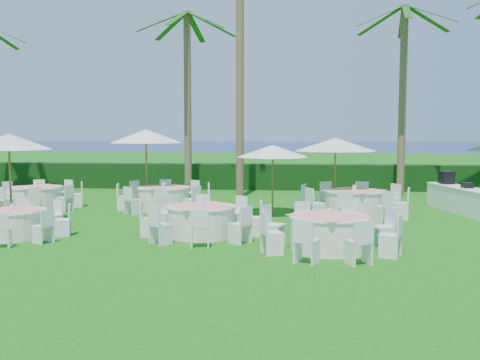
{
  "coord_description": "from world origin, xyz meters",
  "views": [
    {
      "loc": [
        3.06,
        -13.32,
        2.66
      ],
      "look_at": [
        1.5,
        2.14,
        1.3
      ],
      "focal_mm": 40.0,
      "sensor_mm": 36.0,
      "label": 1
    }
  ],
  "objects_px": {
    "banquet_table_f": "(354,203)",
    "umbrella_d": "(335,145)",
    "banquet_table_c": "(329,232)",
    "umbrella_a": "(9,142)",
    "umbrella_b": "(273,151)",
    "banquet_table_b": "(202,220)",
    "umbrella_c": "(146,136)",
    "buffet_table": "(461,199)",
    "banquet_table_d": "(37,197)",
    "banquet_table_a": "(13,223)",
    "banquet_table_e": "(164,198)"
  },
  "relations": [
    {
      "from": "banquet_table_f",
      "to": "umbrella_d",
      "type": "distance_m",
      "value": 2.02
    },
    {
      "from": "banquet_table_c",
      "to": "banquet_table_f",
      "type": "xyz_separation_m",
      "value": [
        1.12,
        5.11,
        0.02
      ]
    },
    {
      "from": "umbrella_a",
      "to": "umbrella_b",
      "type": "xyz_separation_m",
      "value": [
        7.5,
        2.47,
        -0.33
      ]
    },
    {
      "from": "banquet_table_b",
      "to": "umbrella_c",
      "type": "height_order",
      "value": "umbrella_c"
    },
    {
      "from": "umbrella_d",
      "to": "buffet_table",
      "type": "height_order",
      "value": "umbrella_d"
    },
    {
      "from": "banquet_table_c",
      "to": "banquet_table_d",
      "type": "relative_size",
      "value": 1.03
    },
    {
      "from": "buffet_table",
      "to": "umbrella_d",
      "type": "bearing_deg",
      "value": -170.31
    },
    {
      "from": "banquet_table_b",
      "to": "banquet_table_c",
      "type": "distance_m",
      "value": 3.48
    },
    {
      "from": "banquet_table_a",
      "to": "banquet_table_d",
      "type": "xyz_separation_m",
      "value": [
        -1.93,
        5.16,
        0.03
      ]
    },
    {
      "from": "umbrella_c",
      "to": "umbrella_d",
      "type": "height_order",
      "value": "umbrella_c"
    },
    {
      "from": "banquet_table_b",
      "to": "umbrella_c",
      "type": "relative_size",
      "value": 1.13
    },
    {
      "from": "banquet_table_c",
      "to": "buffet_table",
      "type": "relative_size",
      "value": 0.83
    },
    {
      "from": "umbrella_a",
      "to": "umbrella_c",
      "type": "relative_size",
      "value": 0.95
    },
    {
      "from": "buffet_table",
      "to": "umbrella_c",
      "type": "bearing_deg",
      "value": 179.67
    },
    {
      "from": "banquet_table_a",
      "to": "banquet_table_b",
      "type": "relative_size",
      "value": 0.89
    },
    {
      "from": "umbrella_b",
      "to": "buffet_table",
      "type": "distance_m",
      "value": 6.68
    },
    {
      "from": "banquet_table_a",
      "to": "buffet_table",
      "type": "xyz_separation_m",
      "value": [
        12.77,
        5.75,
        0.08
      ]
    },
    {
      "from": "banquet_table_b",
      "to": "umbrella_a",
      "type": "xyz_separation_m",
      "value": [
        -5.81,
        1.13,
        2.0
      ]
    },
    {
      "from": "banquet_table_a",
      "to": "umbrella_d",
      "type": "relative_size",
      "value": 1.05
    },
    {
      "from": "banquet_table_f",
      "to": "umbrella_c",
      "type": "height_order",
      "value": "umbrella_c"
    },
    {
      "from": "banquet_table_c",
      "to": "buffet_table",
      "type": "xyz_separation_m",
      "value": [
        4.82,
        6.45,
        0.04
      ]
    },
    {
      "from": "umbrella_c",
      "to": "banquet_table_d",
      "type": "bearing_deg",
      "value": -170.28
    },
    {
      "from": "banquet_table_d",
      "to": "buffet_table",
      "type": "bearing_deg",
      "value": 2.29
    },
    {
      "from": "banquet_table_f",
      "to": "banquet_table_a",
      "type": "bearing_deg",
      "value": -154.05
    },
    {
      "from": "banquet_table_b",
      "to": "umbrella_b",
      "type": "height_order",
      "value": "umbrella_b"
    },
    {
      "from": "banquet_table_b",
      "to": "umbrella_d",
      "type": "xyz_separation_m",
      "value": [
        3.74,
        4.33,
        1.87
      ]
    },
    {
      "from": "banquet_table_e",
      "to": "umbrella_a",
      "type": "distance_m",
      "value": 5.43
    },
    {
      "from": "umbrella_b",
      "to": "buffet_table",
      "type": "relative_size",
      "value": 0.62
    },
    {
      "from": "banquet_table_b",
      "to": "umbrella_b",
      "type": "relative_size",
      "value": 1.36
    },
    {
      "from": "banquet_table_a",
      "to": "banquet_table_d",
      "type": "relative_size",
      "value": 0.93
    },
    {
      "from": "umbrella_c",
      "to": "banquet_table_c",
      "type": "bearing_deg",
      "value": -47.03
    },
    {
      "from": "banquet_table_d",
      "to": "buffet_table",
      "type": "xyz_separation_m",
      "value": [
        14.69,
        0.59,
        0.05
      ]
    },
    {
      "from": "umbrella_b",
      "to": "banquet_table_e",
      "type": "bearing_deg",
      "value": 165.37
    },
    {
      "from": "banquet_table_f",
      "to": "banquet_table_e",
      "type": "bearing_deg",
      "value": 172.23
    },
    {
      "from": "banquet_table_f",
      "to": "banquet_table_d",
      "type": "bearing_deg",
      "value": 176.09
    },
    {
      "from": "banquet_table_a",
      "to": "umbrella_a",
      "type": "distance_m",
      "value": 2.93
    },
    {
      "from": "umbrella_c",
      "to": "buffet_table",
      "type": "relative_size",
      "value": 0.74
    },
    {
      "from": "banquet_table_a",
      "to": "banquet_table_c",
      "type": "distance_m",
      "value": 7.98
    },
    {
      "from": "banquet_table_c",
      "to": "banquet_table_e",
      "type": "relative_size",
      "value": 0.97
    },
    {
      "from": "banquet_table_a",
      "to": "banquet_table_d",
      "type": "distance_m",
      "value": 5.51
    },
    {
      "from": "banquet_table_b",
      "to": "buffet_table",
      "type": "height_order",
      "value": "buffet_table"
    },
    {
      "from": "umbrella_b",
      "to": "banquet_table_a",
      "type": "bearing_deg",
      "value": -146.39
    },
    {
      "from": "banquet_table_b",
      "to": "banquet_table_e",
      "type": "bearing_deg",
      "value": 114.88
    },
    {
      "from": "banquet_table_a",
      "to": "buffet_table",
      "type": "height_order",
      "value": "buffet_table"
    },
    {
      "from": "umbrella_c",
      "to": "umbrella_d",
      "type": "xyz_separation_m",
      "value": [
        6.62,
        -0.79,
        -0.27
      ]
    },
    {
      "from": "banquet_table_d",
      "to": "banquet_table_e",
      "type": "bearing_deg",
      "value": 1.61
    },
    {
      "from": "banquet_table_d",
      "to": "umbrella_c",
      "type": "height_order",
      "value": "umbrella_c"
    },
    {
      "from": "umbrella_a",
      "to": "umbrella_d",
      "type": "distance_m",
      "value": 10.07
    },
    {
      "from": "banquet_table_b",
      "to": "umbrella_d",
      "type": "relative_size",
      "value": 1.19
    },
    {
      "from": "umbrella_d",
      "to": "buffet_table",
      "type": "xyz_separation_m",
      "value": [
        4.27,
        0.73,
        -1.83
      ]
    }
  ]
}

